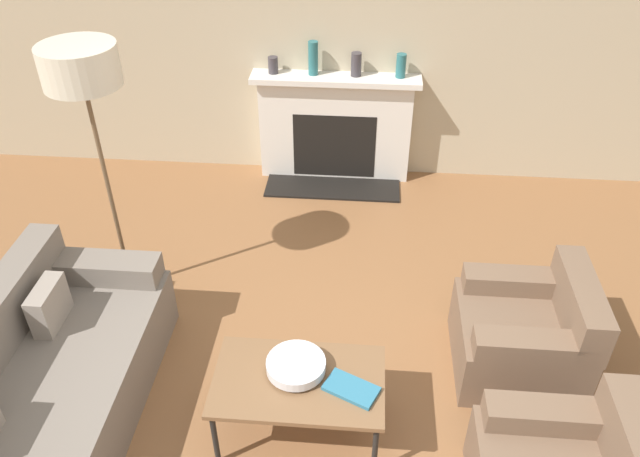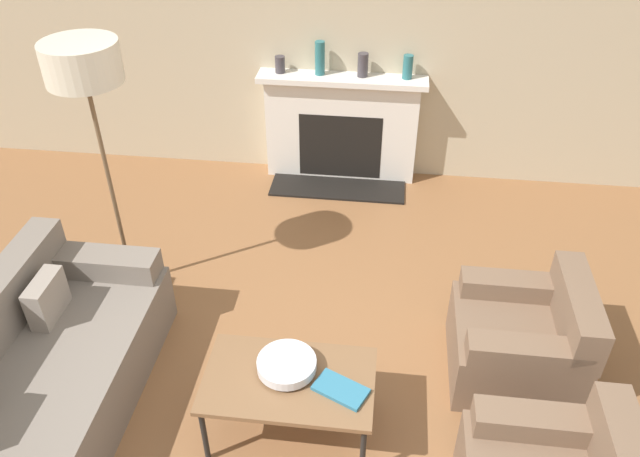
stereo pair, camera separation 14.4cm
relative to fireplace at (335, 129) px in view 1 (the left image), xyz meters
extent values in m
plane|color=brown|center=(0.19, -3.04, -0.50)|extent=(18.00, 18.00, 0.00)
cube|color=#BCAD8E|center=(0.19, 0.15, 0.95)|extent=(18.00, 0.06, 2.90)
cube|color=silver|center=(0.00, 0.02, -0.01)|extent=(1.41, 0.20, 0.98)
cube|color=black|center=(0.00, -0.07, -0.14)|extent=(0.78, 0.04, 0.63)
cube|color=black|center=(0.00, -0.26, -0.49)|extent=(1.27, 0.40, 0.02)
cube|color=silver|center=(0.00, -0.01, 0.50)|extent=(1.53, 0.28, 0.05)
cube|color=slate|center=(-1.45, -3.09, -0.28)|extent=(0.90, 2.00, 0.43)
cube|color=slate|center=(-1.45, -2.20, 0.02)|extent=(0.82, 0.22, 0.16)
cube|color=gray|center=(-1.59, -2.64, 0.07)|extent=(0.12, 0.32, 0.28)
cube|color=brown|center=(1.34, -3.14, -0.01)|extent=(0.70, 0.18, 0.14)
cube|color=brown|center=(1.34, -2.36, -0.29)|extent=(0.78, 0.76, 0.42)
cube|color=brown|center=(1.65, -2.36, 0.08)|extent=(0.18, 0.76, 0.32)
cube|color=brown|center=(1.34, -2.07, -0.01)|extent=(0.70, 0.18, 0.14)
cube|color=brown|center=(1.34, -2.65, -0.01)|extent=(0.70, 0.18, 0.14)
cube|color=brown|center=(-0.01, -2.99, -0.06)|extent=(0.97, 0.59, 0.03)
cylinder|color=black|center=(-0.46, -3.24, -0.29)|extent=(0.03, 0.03, 0.43)
cylinder|color=black|center=(0.43, -3.24, -0.29)|extent=(0.03, 0.03, 0.43)
cylinder|color=black|center=(-0.46, -2.74, -0.29)|extent=(0.03, 0.03, 0.43)
cylinder|color=black|center=(0.43, -2.74, -0.29)|extent=(0.03, 0.03, 0.43)
cylinder|color=silver|center=(-0.03, -2.93, -0.03)|extent=(0.12, 0.12, 0.02)
cylinder|color=silver|center=(-0.03, -2.93, 0.01)|extent=(0.34, 0.34, 0.06)
cube|color=teal|center=(0.28, -3.04, -0.03)|extent=(0.33, 0.27, 0.02)
cylinder|color=brown|center=(-1.45, -1.80, -0.48)|extent=(0.34, 0.34, 0.03)
cylinder|color=brown|center=(-1.45, -1.80, 0.36)|extent=(0.03, 0.03, 1.66)
cylinder|color=beige|center=(-1.45, -1.80, 1.28)|extent=(0.48, 0.48, 0.25)
cylinder|color=#3D383D|center=(-0.57, 0.02, 0.60)|extent=(0.09, 0.09, 0.15)
cylinder|color=#28666B|center=(-0.20, 0.02, 0.68)|extent=(0.09, 0.09, 0.30)
cylinder|color=#3D383D|center=(0.18, 0.02, 0.63)|extent=(0.09, 0.09, 0.21)
cylinder|color=#28666B|center=(0.57, 0.02, 0.63)|extent=(0.09, 0.09, 0.21)
camera|label=1|loc=(0.30, -5.30, 2.70)|focal=35.00mm
camera|label=2|loc=(0.44, -5.28, 2.70)|focal=35.00mm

